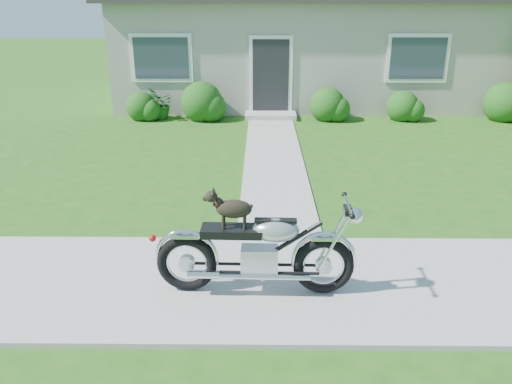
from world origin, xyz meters
TOP-DOWN VIEW (x-y plane):
  - ground at (0.00, 0.00)m, footprint 80.00×80.00m
  - sidewalk at (0.00, 0.00)m, footprint 24.00×2.20m
  - walkway at (-1.50, 5.00)m, footprint 1.20×8.00m
  - house at (-0.00, 11.99)m, footprint 12.60×7.03m
  - shrub_row at (0.09, 8.50)m, footprint 10.88×1.13m
  - potted_plant_left at (-4.50, 8.55)m, footprint 0.90×0.96m
  - potted_plant_right at (1.96, 8.55)m, footprint 0.56×0.56m
  - motorcycle_with_dog at (-1.79, -0.24)m, footprint 2.22×0.60m

SIDE VIEW (x-z plane):
  - ground at x=0.00m, z-range 0.00..0.00m
  - walkway at x=-1.50m, z-range 0.00..0.03m
  - sidewalk at x=0.00m, z-range 0.00..0.04m
  - potted_plant_right at x=1.96m, z-range 0.00..0.76m
  - potted_plant_left at x=-4.50m, z-range 0.00..0.86m
  - shrub_row at x=0.09m, z-range -0.13..1.00m
  - motorcycle_with_dog at x=-1.79m, z-range -0.04..1.15m
  - house at x=0.00m, z-range -0.09..4.41m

